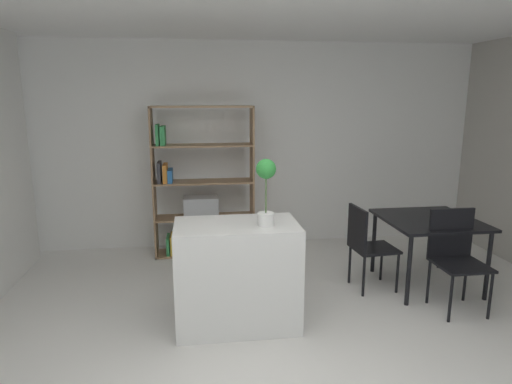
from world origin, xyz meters
TOP-DOWN VIEW (x-y plane):
  - ground_plane at (0.00, 0.00)m, footprint 9.07×9.07m
  - back_partition at (0.00, 3.08)m, footprint 6.60×0.06m
  - kitchen_island at (-0.26, 0.80)m, footprint 1.08×0.63m
  - potted_plant_on_island at (-0.01, 0.72)m, footprint 0.17×0.17m
  - open_bookshelf at (-0.59, 2.70)m, footprint 1.27×0.35m
  - dining_table at (1.85, 1.36)m, footprint 0.96×0.98m
  - dining_chair_near at (1.85, 0.86)m, footprint 0.45×0.45m
  - dining_chair_island_side at (1.15, 1.35)m, footprint 0.47×0.44m

SIDE VIEW (x-z plane):
  - ground_plane at x=0.00m, z-range 0.00..0.00m
  - kitchen_island at x=-0.26m, z-range 0.00..0.94m
  - dining_chair_island_side at x=1.15m, z-range 0.08..0.98m
  - dining_chair_near at x=1.85m, z-range 0.09..1.05m
  - dining_table at x=1.85m, z-range 0.30..1.05m
  - open_bookshelf at x=-0.59m, z-range -0.09..1.82m
  - potted_plant_on_island at x=-0.01m, z-range 1.00..1.58m
  - back_partition at x=0.00m, z-range 0.00..2.73m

